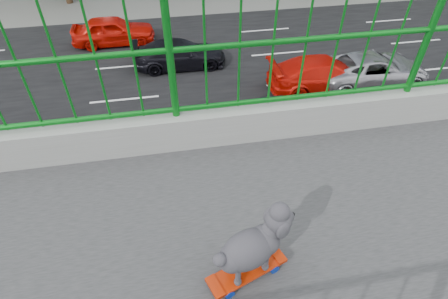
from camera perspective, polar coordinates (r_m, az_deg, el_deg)
road at (r=16.72m, az=-15.42°, el=7.59°), size 18.00×90.00×0.02m
skateboard at (r=2.25m, az=3.63°, el=-18.56°), size 0.30×0.51×0.07m
poodle at (r=2.05m, az=4.59°, el=-14.81°), size 0.31×0.49×0.43m
car_0 at (r=11.00m, az=-16.07°, el=-9.78°), size 1.58×3.93×1.34m
car_1 at (r=13.50m, az=6.12°, el=3.77°), size 1.58×4.53×1.49m
car_2 at (r=18.28m, az=22.38°, el=11.61°), size 2.38×5.16×1.43m
car_3 at (r=18.56m, az=-7.03°, el=14.73°), size 1.84×4.54×1.32m
car_4 at (r=21.57m, az=-17.08°, el=17.51°), size 1.76×4.38×1.49m
car_6 at (r=13.67m, az=-23.96°, el=-0.01°), size 2.25×4.88×1.36m
car_7 at (r=17.19m, az=15.46°, el=11.45°), size 2.06×5.06×1.47m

